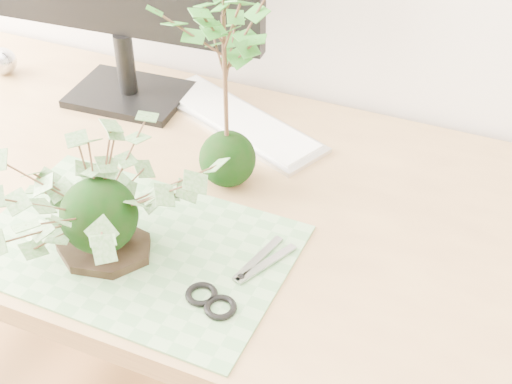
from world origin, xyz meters
TOP-DOWN VIEW (x-y plane):
  - desk at (-0.10, 1.23)m, footprint 1.60×0.70m
  - cutting_mat at (-0.17, 1.06)m, footprint 0.48×0.32m
  - stone_dish at (-0.20, 1.03)m, footprint 0.18×0.18m
  - ivy_kokedama at (-0.20, 1.03)m, footprint 0.42×0.42m
  - maple_kokedama at (-0.11, 1.26)m, footprint 0.27×0.27m
  - keyboard at (-0.17, 1.44)m, footprint 0.39×0.25m
  - foil_ball at (-0.71, 1.42)m, footprint 0.06×0.06m
  - scissors at (0.01, 1.02)m, footprint 0.10×0.19m

SIDE VIEW (x-z plane):
  - desk at x=-0.10m, z-range 0.28..1.02m
  - cutting_mat at x=-0.17m, z-range 0.74..0.74m
  - keyboard at x=-0.17m, z-range 0.74..0.75m
  - scissors at x=0.01m, z-range 0.74..0.75m
  - stone_dish at x=-0.20m, z-range 0.74..0.76m
  - foil_ball at x=-0.71m, z-range 0.74..0.80m
  - ivy_kokedama at x=-0.20m, z-range 0.76..0.98m
  - maple_kokedama at x=-0.11m, z-range 0.82..1.22m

